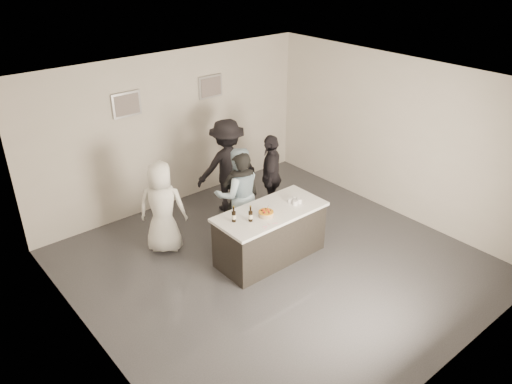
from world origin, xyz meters
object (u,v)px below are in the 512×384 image
at_px(beer_bottle_a, 234,214).
at_px(person_guest_right, 271,176).
at_px(cake, 266,214).
at_px(beer_bottle_b, 251,214).
at_px(person_main_blue, 238,194).
at_px(person_guest_left, 162,207).
at_px(bar_counter, 270,234).
at_px(person_main_black, 241,197).
at_px(person_guest_back, 227,166).

xyz_separation_m(beer_bottle_a, person_guest_right, (1.63, 0.97, -0.21)).
distance_m(cake, beer_bottle_b, 0.30).
height_order(beer_bottle_a, person_guest_right, person_guest_right).
xyz_separation_m(cake, beer_bottle_b, (-0.29, 0.03, 0.09)).
distance_m(person_main_blue, person_guest_left, 1.31).
relative_size(bar_counter, person_main_black, 1.10).
bearing_deg(person_guest_back, person_main_black, 79.09).
bearing_deg(person_guest_left, beer_bottle_b, 158.54).
relative_size(beer_bottle_b, person_guest_back, 0.14).
xyz_separation_m(beer_bottle_a, person_guest_left, (-0.55, 1.25, -0.22)).
xyz_separation_m(person_main_black, person_main_blue, (0.00, 0.09, 0.01)).
height_order(person_main_black, person_guest_right, person_main_black).
bearing_deg(person_guest_back, person_guest_left, 28.84).
height_order(cake, person_guest_back, person_guest_back).
bearing_deg(beer_bottle_a, beer_bottle_b, -37.76).
height_order(person_main_blue, person_guest_right, person_main_blue).
relative_size(bar_counter, person_guest_left, 1.15).
xyz_separation_m(beer_bottle_a, person_main_black, (0.66, 0.65, -0.19)).
height_order(person_main_black, person_main_blue, person_main_blue).
bearing_deg(person_guest_back, beer_bottle_a, 70.26).
height_order(bar_counter, person_guest_left, person_guest_left).
relative_size(cake, person_main_blue, 0.14).
bearing_deg(cake, person_guest_right, 45.67).
bearing_deg(bar_counter, person_main_blue, 90.21).
relative_size(person_main_black, person_guest_left, 1.04).
distance_m(person_main_black, person_guest_back, 1.14).
xyz_separation_m(beer_bottle_a, person_main_blue, (0.66, 0.75, -0.17)).
relative_size(beer_bottle_a, beer_bottle_b, 1.00).
distance_m(bar_counter, person_guest_back, 1.91).
bearing_deg(cake, person_main_black, 78.92).
bearing_deg(person_guest_right, beer_bottle_a, -13.38).
distance_m(bar_counter, beer_bottle_b, 0.74).
relative_size(beer_bottle_b, person_main_blue, 0.15).
xyz_separation_m(bar_counter, person_main_black, (-0.01, 0.76, 0.39)).
distance_m(beer_bottle_a, beer_bottle_b, 0.26).
distance_m(bar_counter, person_guest_left, 1.85).
distance_m(bar_counter, person_main_black, 0.86).
distance_m(person_main_black, person_guest_right, 1.02).
bearing_deg(person_main_black, person_guest_right, -137.98).
height_order(cake, person_guest_right, person_guest_right).
distance_m(cake, beer_bottle_a, 0.53).
height_order(bar_counter, beer_bottle_b, beer_bottle_b).
height_order(person_main_black, person_guest_left, person_main_black).
bearing_deg(bar_counter, beer_bottle_a, 170.95).
distance_m(cake, person_guest_right, 1.63).
distance_m(bar_counter, cake, 0.52).
distance_m(beer_bottle_b, person_guest_back, 2.07).
xyz_separation_m(person_main_blue, person_guest_right, (0.97, 0.23, -0.03)).
relative_size(beer_bottle_b, person_main_black, 0.15).
bearing_deg(cake, person_guest_left, 125.68).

